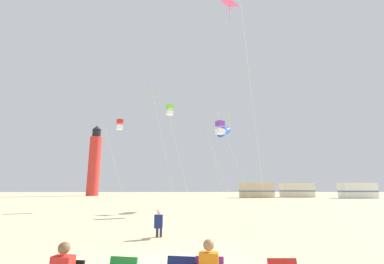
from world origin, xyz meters
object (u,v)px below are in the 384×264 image
(kite_box_violet, at_px, (220,128))
(lighthouse_distant, at_px, (94,162))
(kite_box_scarlet, at_px, (120,125))
(kite_diamond_rainbow, at_px, (232,13))
(rv_van_cream, at_px, (297,190))
(kite_diamond_gold, at_px, (229,118))
(kite_flyer_standing, at_px, (159,223))
(rv_van_tan, at_px, (256,190))
(kite_diamond_orange, at_px, (157,98))
(kite_tube_blue, at_px, (224,132))
(rv_van_white, at_px, (358,191))
(kite_box_lime, at_px, (170,110))

(kite_box_violet, distance_m, lighthouse_distant, 48.88)
(kite_box_scarlet, xyz_separation_m, kite_diamond_rainbow, (10.29, -13.97, 4.05))
(kite_box_violet, relative_size, rv_van_cream, 1.16)
(kite_diamond_gold, relative_size, lighthouse_distant, 0.56)
(kite_flyer_standing, relative_size, rv_van_tan, 0.18)
(kite_box_scarlet, relative_size, rv_van_tan, 1.44)
(kite_box_violet, bearing_deg, kite_diamond_orange, 131.06)
(kite_diamond_orange, relative_size, kite_diamond_gold, 1.40)
(kite_box_scarlet, bearing_deg, lighthouse_distant, 112.54)
(kite_tube_blue, bearing_deg, kite_diamond_gold, -59.03)
(kite_tube_blue, bearing_deg, kite_diamond_orange, 155.90)
(lighthouse_distant, relative_size, rv_van_white, 2.56)
(rv_van_cream, bearing_deg, rv_van_white, -23.34)
(kite_box_lime, distance_m, rv_van_tan, 30.87)
(lighthouse_distant, bearing_deg, kite_diamond_gold, -55.76)
(kite_diamond_gold, distance_m, lighthouse_distant, 46.84)
(lighthouse_distant, bearing_deg, rv_van_white, -15.26)
(lighthouse_distant, relative_size, rv_van_cream, 2.56)
(kite_box_violet, relative_size, lighthouse_distant, 0.45)
(kite_tube_blue, height_order, lighthouse_distant, lighthouse_distant)
(lighthouse_distant, height_order, rv_van_cream, lighthouse_distant)
(kite_box_lime, xyz_separation_m, rv_van_cream, (23.99, 26.86, -8.75))
(kite_flyer_standing, height_order, kite_box_violet, kite_box_violet)
(kite_box_lime, height_order, rv_van_cream, kite_box_lime)
(kite_box_scarlet, distance_m, kite_tube_blue, 11.61)
(kite_diamond_orange, relative_size, rv_van_cream, 2.00)
(kite_diamond_gold, distance_m, rv_van_white, 37.19)
(kite_box_violet, xyz_separation_m, lighthouse_distant, (-24.99, 42.00, 0.78))
(kite_box_scarlet, distance_m, kite_diamond_orange, 5.26)
(rv_van_white, bearing_deg, rv_van_cream, 150.09)
(kite_box_scarlet, distance_m, kite_diamond_gold, 12.18)
(rv_van_white, bearing_deg, kite_diamond_orange, -153.66)
(lighthouse_distant, bearing_deg, kite_diamond_rainbow, -63.15)
(kite_box_lime, height_order, lighthouse_distant, lighthouse_distant)
(kite_diamond_gold, bearing_deg, kite_diamond_orange, 152.50)
(kite_box_lime, bearing_deg, kite_flyer_standing, -87.58)
(kite_flyer_standing, xyz_separation_m, rv_van_white, (32.74, 37.94, 0.78))
(kite_box_lime, bearing_deg, kite_box_scarlet, 165.15)
(kite_box_violet, xyz_separation_m, rv_van_white, (28.73, 27.35, -5.67))
(kite_tube_blue, bearing_deg, kite_box_violet, -102.51)
(kite_diamond_orange, relative_size, rv_van_white, 2.00)
(kite_box_scarlet, bearing_deg, kite_diamond_orange, 8.86)
(kite_box_scarlet, distance_m, rv_van_tan, 32.64)
(kite_box_violet, bearing_deg, rv_van_white, 43.59)
(kite_box_lime, bearing_deg, kite_diamond_gold, -17.50)
(kite_diamond_gold, bearing_deg, kite_box_scarlet, 163.77)
(kite_diamond_rainbow, distance_m, rv_van_white, 46.48)
(kite_flyer_standing, height_order, kite_diamond_orange, kite_diamond_orange)
(kite_box_violet, height_order, lighthouse_distant, lighthouse_distant)
(kite_diamond_orange, distance_m, rv_van_tan, 30.77)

